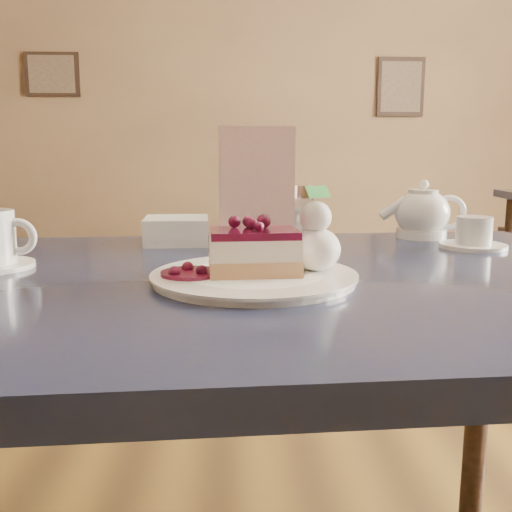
{
  "coord_description": "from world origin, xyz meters",
  "views": [
    {
      "loc": [
        0.19,
        -0.64,
        0.98
      ],
      "look_at": [
        0.22,
        0.09,
        0.85
      ],
      "focal_mm": 40.0,
      "sensor_mm": 36.0,
      "label": 1
    }
  ],
  "objects_px": {
    "cheesecake_slice": "(254,252)",
    "main_table": "(251,326)",
    "dessert_plate": "(254,277)",
    "tea_set": "(431,218)"
  },
  "relations": [
    {
      "from": "main_table",
      "to": "dessert_plate",
      "type": "height_order",
      "value": "dessert_plate"
    },
    {
      "from": "main_table",
      "to": "cheesecake_slice",
      "type": "bearing_deg",
      "value": -90.0
    },
    {
      "from": "main_table",
      "to": "tea_set",
      "type": "height_order",
      "value": "tea_set"
    },
    {
      "from": "cheesecake_slice",
      "to": "dessert_plate",
      "type": "bearing_deg",
      "value": -3.37
    },
    {
      "from": "cheesecake_slice",
      "to": "main_table",
      "type": "bearing_deg",
      "value": 90.0
    },
    {
      "from": "tea_set",
      "to": "dessert_plate",
      "type": "bearing_deg",
      "value": -135.22
    },
    {
      "from": "dessert_plate",
      "to": "cheesecake_slice",
      "type": "bearing_deg",
      "value": 180.0
    },
    {
      "from": "main_table",
      "to": "cheesecake_slice",
      "type": "distance_m",
      "value": 0.14
    },
    {
      "from": "cheesecake_slice",
      "to": "tea_set",
      "type": "relative_size",
      "value": 0.51
    },
    {
      "from": "dessert_plate",
      "to": "tea_set",
      "type": "relative_size",
      "value": 1.11
    }
  ]
}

